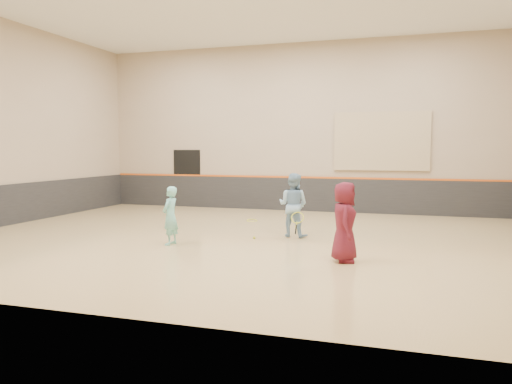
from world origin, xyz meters
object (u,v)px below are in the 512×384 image
(girl, at_px, (170,216))
(young_man, at_px, (344,222))
(spare_racket, at_px, (252,219))
(instructor, at_px, (293,205))

(girl, relative_size, young_man, 0.86)
(girl, height_order, spare_racket, girl)
(girl, height_order, instructor, instructor)
(girl, bearing_deg, young_man, 85.00)
(girl, distance_m, young_man, 4.15)
(instructor, height_order, young_man, instructor)
(instructor, bearing_deg, spare_racket, -40.53)
(spare_racket, bearing_deg, instructor, -51.36)
(girl, relative_size, instructor, 0.84)
(girl, xyz_separation_m, instructor, (2.49, 1.93, 0.13))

